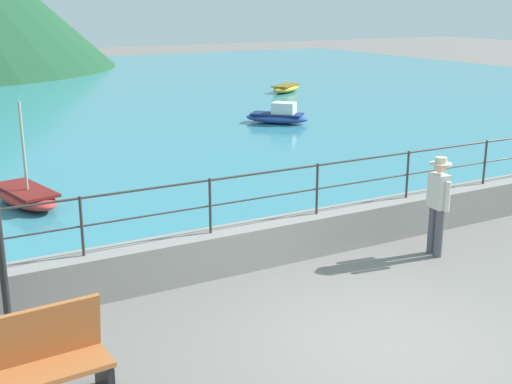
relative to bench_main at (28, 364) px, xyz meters
The scene contains 9 objects.
ground_plane 4.45m from the bench_main, ahead, with size 120.00×120.00×0.00m, color slate.
promenade_wall 5.01m from the bench_main, 29.60° to the left, with size 20.00×0.56×0.70m, color gray.
railing 5.06m from the bench_main, 29.60° to the left, with size 18.44×0.04×0.90m.
lake_water 25.49m from the bench_main, 80.17° to the left, with size 64.00×44.32×0.06m, color teal.
bench_main is the anchor object (origin of this frame).
person_walking 7.23m from the bench_main, 10.57° to the left, with size 0.38×0.57×1.75m.
boat_0 7.86m from the bench_main, 79.49° to the left, with size 1.37×2.44×2.24m.
boat_3 17.78m from the bench_main, 50.29° to the left, with size 2.25×2.28×0.76m.
boat_5 26.46m from the bench_main, 52.30° to the left, with size 2.40×2.06×0.36m.
Camera 1 is at (-5.30, -5.93, 4.25)m, focal length 46.67 mm.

